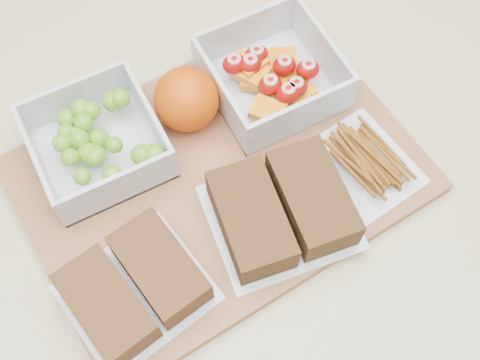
{
  "coord_description": "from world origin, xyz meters",
  "views": [
    {
      "loc": [
        -0.12,
        -0.25,
        1.51
      ],
      "look_at": [
        0.01,
        0.0,
        0.93
      ],
      "focal_mm": 45.0,
      "sensor_mm": 36.0,
      "label": 1
    }
  ],
  "objects_px": {
    "sandwich_bag_center": "(282,209)",
    "pretzel_bag": "(365,160)",
    "cutting_board": "(220,176)",
    "fruit_container": "(272,77)",
    "grape_container": "(98,142)",
    "sandwich_bag_left": "(134,287)",
    "orange": "(186,99)"
  },
  "relations": [
    {
      "from": "sandwich_bag_center",
      "to": "pretzel_bag",
      "type": "xyz_separation_m",
      "value": [
        0.11,
        0.01,
        -0.01
      ]
    },
    {
      "from": "cutting_board",
      "to": "fruit_container",
      "type": "height_order",
      "value": "fruit_container"
    },
    {
      "from": "grape_container",
      "to": "sandwich_bag_left",
      "type": "distance_m",
      "value": 0.17
    },
    {
      "from": "sandwich_bag_left",
      "to": "sandwich_bag_center",
      "type": "relative_size",
      "value": 0.95
    },
    {
      "from": "cutting_board",
      "to": "orange",
      "type": "height_order",
      "value": "orange"
    },
    {
      "from": "cutting_board",
      "to": "pretzel_bag",
      "type": "distance_m",
      "value": 0.16
    },
    {
      "from": "sandwich_bag_left",
      "to": "grape_container",
      "type": "bearing_deg",
      "value": 79.96
    },
    {
      "from": "grape_container",
      "to": "fruit_container",
      "type": "distance_m",
      "value": 0.21
    },
    {
      "from": "orange",
      "to": "sandwich_bag_left",
      "type": "bearing_deg",
      "value": -129.61
    },
    {
      "from": "cutting_board",
      "to": "grape_container",
      "type": "xyz_separation_m",
      "value": [
        -0.11,
        0.08,
        0.03
      ]
    },
    {
      "from": "sandwich_bag_left",
      "to": "fruit_container",
      "type": "bearing_deg",
      "value": 33.02
    },
    {
      "from": "orange",
      "to": "sandwich_bag_center",
      "type": "bearing_deg",
      "value": -78.43
    },
    {
      "from": "sandwich_bag_center",
      "to": "sandwich_bag_left",
      "type": "bearing_deg",
      "value": -178.34
    },
    {
      "from": "grape_container",
      "to": "pretzel_bag",
      "type": "bearing_deg",
      "value": -30.79
    },
    {
      "from": "pretzel_bag",
      "to": "orange",
      "type": "bearing_deg",
      "value": 134.5
    },
    {
      "from": "grape_container",
      "to": "fruit_container",
      "type": "xyz_separation_m",
      "value": [
        0.21,
        -0.01,
        -0.0
      ]
    },
    {
      "from": "grape_container",
      "to": "orange",
      "type": "bearing_deg",
      "value": -1.34
    },
    {
      "from": "grape_container",
      "to": "fruit_container",
      "type": "relative_size",
      "value": 0.95
    },
    {
      "from": "cutting_board",
      "to": "grape_container",
      "type": "height_order",
      "value": "grape_container"
    },
    {
      "from": "fruit_container",
      "to": "orange",
      "type": "xyz_separation_m",
      "value": [
        -0.1,
        0.01,
        0.01
      ]
    },
    {
      "from": "fruit_container",
      "to": "orange",
      "type": "bearing_deg",
      "value": 175.23
    },
    {
      "from": "grape_container",
      "to": "sandwich_bag_left",
      "type": "xyz_separation_m",
      "value": [
        -0.03,
        -0.17,
        -0.0
      ]
    },
    {
      "from": "fruit_container",
      "to": "orange",
      "type": "relative_size",
      "value": 1.9
    },
    {
      "from": "cutting_board",
      "to": "orange",
      "type": "xyz_separation_m",
      "value": [
        0.0,
        0.08,
        0.04
      ]
    },
    {
      "from": "cutting_board",
      "to": "fruit_container",
      "type": "xyz_separation_m",
      "value": [
        0.1,
        0.07,
        0.03
      ]
    },
    {
      "from": "grape_container",
      "to": "orange",
      "type": "height_order",
      "value": "orange"
    },
    {
      "from": "grape_container",
      "to": "pretzel_bag",
      "type": "distance_m",
      "value": 0.29
    },
    {
      "from": "orange",
      "to": "pretzel_bag",
      "type": "height_order",
      "value": "orange"
    },
    {
      "from": "orange",
      "to": "sandwich_bag_center",
      "type": "height_order",
      "value": "orange"
    },
    {
      "from": "cutting_board",
      "to": "pretzel_bag",
      "type": "xyz_separation_m",
      "value": [
        0.15,
        -0.07,
        0.02
      ]
    },
    {
      "from": "orange",
      "to": "sandwich_bag_left",
      "type": "relative_size",
      "value": 0.47
    },
    {
      "from": "fruit_container",
      "to": "sandwich_bag_left",
      "type": "bearing_deg",
      "value": -146.98
    }
  ]
}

